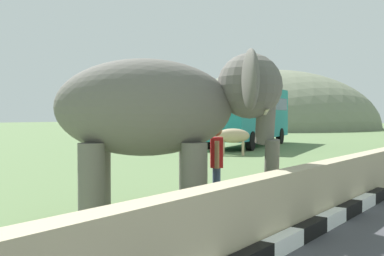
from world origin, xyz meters
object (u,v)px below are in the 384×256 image
at_px(bus_teal, 248,111).
at_px(cow_near, 232,136).
at_px(elephant, 165,110).
at_px(person_handler, 217,162).

height_order(bus_teal, cow_near, bus_teal).
xyz_separation_m(bus_teal, cow_near, (-5.86, -2.54, -1.21)).
height_order(elephant, bus_teal, bus_teal).
height_order(person_handler, cow_near, person_handler).
bearing_deg(bus_teal, elephant, -154.43).
distance_m(person_handler, cow_near, 12.15).
relative_size(elephant, cow_near, 2.13).
xyz_separation_m(elephant, bus_teal, (17.61, 8.42, 0.17)).
bearing_deg(person_handler, bus_teal, 27.95).
distance_m(elephant, bus_teal, 19.52).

